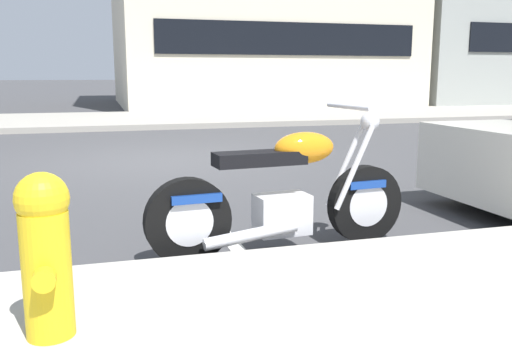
# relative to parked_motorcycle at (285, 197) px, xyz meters

# --- Properties ---
(ground_plane) EXTENTS (260.00, 260.00, 0.00)m
(ground_plane) POSITION_rel_parked_motorcycle_xyz_m (-0.33, 4.71, -0.42)
(ground_plane) COLOR #3D3D3F
(sidewalk_far_curb) EXTENTS (120.00, 5.00, 0.14)m
(sidewalk_far_curb) POSITION_rel_parked_motorcycle_xyz_m (11.67, 12.11, -0.35)
(sidewalk_far_curb) COLOR gray
(sidewalk_far_curb) RESTS_ON ground
(parking_stall_stripe) EXTENTS (0.12, 2.20, 0.01)m
(parking_stall_stripe) POSITION_rel_parked_motorcycle_xyz_m (-0.33, 0.40, -0.42)
(parking_stall_stripe) COLOR silver
(parking_stall_stripe) RESTS_ON ground
(parked_motorcycle) EXTENTS (2.08, 0.62, 1.11)m
(parked_motorcycle) POSITION_rel_parked_motorcycle_xyz_m (0.00, 0.00, 0.00)
(parked_motorcycle) COLOR black
(parked_motorcycle) RESTS_ON ground
(fire_hydrant) EXTENTS (0.24, 0.36, 0.77)m
(fire_hydrant) POSITION_rel_parked_motorcycle_xyz_m (-1.58, -1.26, 0.12)
(fire_hydrant) COLOR gold
(fire_hydrant) RESTS_ON sidewalk_near_curb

